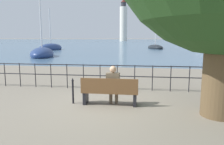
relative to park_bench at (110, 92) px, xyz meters
name	(u,v)px	position (x,y,z in m)	size (l,w,h in m)	color
ground_plane	(110,104)	(0.00, 0.06, -0.43)	(1000.00, 1000.00, 0.00)	gray
harbor_water	(141,41)	(0.00, 159.03, -0.43)	(600.00, 300.00, 0.01)	slate
park_bench	(110,92)	(0.00, 0.00, 0.00)	(1.83, 0.45, 0.90)	brown
seated_person_left	(113,84)	(0.10, 0.08, 0.26)	(0.42, 0.35, 1.27)	brown
promenade_railing	(117,73)	(0.00, 2.14, 0.26)	(13.09, 0.04, 1.05)	black
closed_umbrella	(73,89)	(-1.23, 0.01, 0.05)	(0.09, 0.09, 0.87)	black
sailboat_0	(51,48)	(-14.96, 30.01, -0.08)	(3.66, 5.98, 7.68)	navy
sailboat_2	(155,47)	(3.56, 37.36, -0.14)	(3.89, 6.19, 10.51)	black
sailboat_3	(42,54)	(-10.33, 16.90, -0.10)	(3.93, 5.99, 8.63)	navy
sailboat_4	(202,46)	(13.94, 43.59, -0.06)	(5.81, 9.25, 9.81)	silver
harbor_lighthouse	(123,22)	(-10.97, 131.82, 11.46)	(4.55, 4.55, 25.58)	silver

